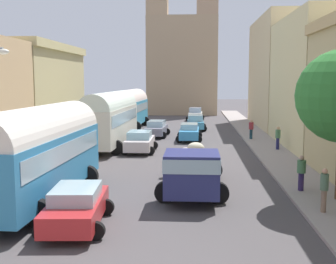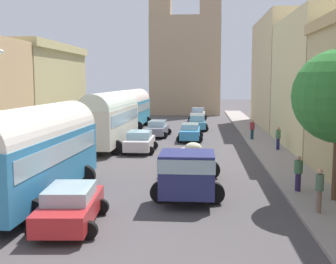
% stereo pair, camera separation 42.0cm
% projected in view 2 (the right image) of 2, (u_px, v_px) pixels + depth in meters
% --- Properties ---
extents(ground_plane, '(154.00, 154.00, 0.00)m').
position_uv_depth(ground_plane, '(171.00, 144.00, 34.01)').
color(ground_plane, '#4C484A').
extents(sidewalk_left, '(2.50, 70.00, 0.14)m').
position_uv_depth(sidewalk_left, '(81.00, 142.00, 34.56)').
color(sidewalk_left, '#9E9C90').
rests_on(sidewalk_left, ground).
extents(sidewalk_right, '(2.50, 70.00, 0.14)m').
position_uv_depth(sidewalk_right, '(264.00, 144.00, 33.45)').
color(sidewalk_right, '#9B928E').
rests_on(sidewalk_right, ground).
extents(building_left_2, '(5.37, 12.53, 7.84)m').
position_uv_depth(building_left_2, '(35.00, 93.00, 34.55)').
color(building_left_2, tan).
rests_on(building_left_2, ground).
extents(building_right_2, '(5.54, 12.55, 9.66)m').
position_uv_depth(building_right_2, '(323.00, 83.00, 31.62)').
color(building_right_2, beige).
rests_on(building_right_2, ground).
extents(building_right_3, '(4.50, 14.97, 11.46)m').
position_uv_depth(building_right_3, '(281.00, 73.00, 45.54)').
color(building_right_3, beige).
rests_on(building_right_3, ground).
extents(distant_church, '(10.26, 6.35, 21.40)m').
position_uv_depth(distant_church, '(185.00, 57.00, 62.18)').
color(distant_church, tan).
rests_on(distant_church, ground).
extents(parked_bus_0, '(3.50, 9.44, 4.01)m').
position_uv_depth(parked_bus_0, '(35.00, 150.00, 17.65)').
color(parked_bus_0, teal).
rests_on(parked_bus_0, ground).
extents(parked_bus_1, '(3.39, 10.03, 4.15)m').
position_uv_depth(parked_bus_1, '(111.00, 117.00, 32.10)').
color(parked_bus_1, beige).
rests_on(parked_bus_1, ground).
extents(parked_bus_2, '(3.47, 8.77, 4.03)m').
position_uv_depth(parked_bus_2, '(132.00, 107.00, 44.60)').
color(parked_bus_2, teal).
rests_on(parked_bus_2, ground).
extents(cargo_truck_0, '(3.09, 7.70, 2.17)m').
position_uv_depth(cargo_truck_0, '(188.00, 169.00, 19.01)').
color(cargo_truck_0, navy).
rests_on(cargo_truck_0, ground).
extents(car_0, '(2.18, 4.23, 1.43)m').
position_uv_depth(car_0, '(190.00, 132.00, 35.80)').
color(car_0, '#378DC9').
rests_on(car_0, ground).
extents(car_1, '(2.27, 3.66, 1.54)m').
position_uv_depth(car_1, '(197.00, 123.00, 43.02)').
color(car_1, '#4496BE').
rests_on(car_1, ground).
extents(car_2, '(2.33, 3.97, 1.58)m').
position_uv_depth(car_2, '(198.00, 114.00, 53.40)').
color(car_2, silver).
rests_on(car_2, ground).
extents(car_3, '(2.50, 4.22, 1.41)m').
position_uv_depth(car_3, '(70.00, 206.00, 14.93)').
color(car_3, red).
rests_on(car_3, ground).
extents(car_4, '(2.36, 3.89, 1.49)m').
position_uv_depth(car_4, '(140.00, 142.00, 30.16)').
color(car_4, beige).
rests_on(car_4, ground).
extents(car_5, '(2.32, 4.32, 1.44)m').
position_uv_depth(car_5, '(158.00, 128.00, 38.33)').
color(car_5, slate).
rests_on(car_5, ground).
extents(pedestrian_1, '(0.50, 0.50, 1.77)m').
position_uv_depth(pedestrian_1, '(278.00, 137.00, 30.37)').
color(pedestrian_1, '#1D1F51').
rests_on(pedestrian_1, ground).
extents(pedestrian_2, '(0.43, 0.43, 1.73)m').
position_uv_depth(pedestrian_2, '(298.00, 172.00, 19.11)').
color(pedestrian_2, '#2D214D').
rests_on(pedestrian_2, ground).
extents(pedestrian_3, '(0.54, 0.54, 1.73)m').
position_uv_depth(pedestrian_3, '(252.00, 129.00, 35.75)').
color(pedestrian_3, '#183441').
rests_on(pedestrian_3, ground).
extents(pedestrian_4, '(0.41, 0.41, 1.81)m').
position_uv_depth(pedestrian_4, '(319.00, 189.00, 15.96)').
color(pedestrian_4, '#816757').
rests_on(pedestrian_4, ground).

